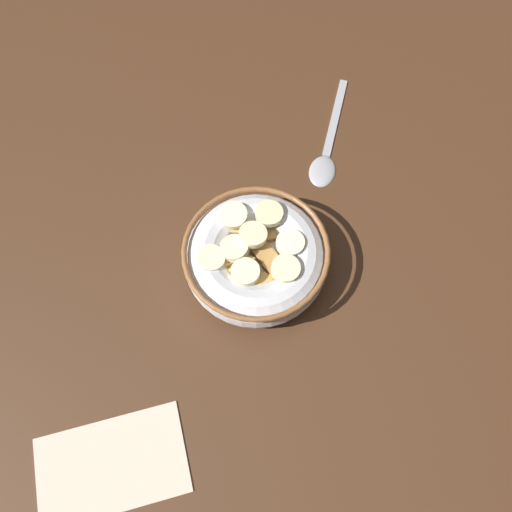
{
  "coord_description": "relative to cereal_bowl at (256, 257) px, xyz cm",
  "views": [
    {
      "loc": [
        -4.39,
        -21.53,
        51.12
      ],
      "look_at": [
        0.0,
        0.0,
        3.0
      ],
      "focal_mm": 34.88,
      "sensor_mm": 36.0,
      "label": 1
    }
  ],
  "objects": [
    {
      "name": "spoon",
      "position": [
        11.58,
        13.04,
        -2.31
      ],
      "size": [
        9.45,
        16.52,
        0.8
      ],
      "color": "#A5A5AD",
      "rests_on": "ground_plane"
    },
    {
      "name": "folded_napkin",
      "position": [
        -17.51,
        -17.32,
        -2.5
      ],
      "size": [
        14.55,
        9.25,
        0.3
      ],
      "primitive_type": "cube",
      "rotation": [
        0.0,
        0.0,
        0.06
      ],
      "color": "beige",
      "rests_on": "ground_plane"
    },
    {
      "name": "ground_plane",
      "position": [
        0.01,
        -0.02,
        -3.65
      ],
      "size": [
        131.81,
        131.81,
        2.0
      ],
      "primitive_type": "cube",
      "color": "#472B19"
    },
    {
      "name": "cereal_bowl",
      "position": [
        0.0,
        0.0,
        0.0
      ],
      "size": [
        15.58,
        15.58,
        5.49
      ],
      "color": "silver",
      "rests_on": "ground_plane"
    }
  ]
}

